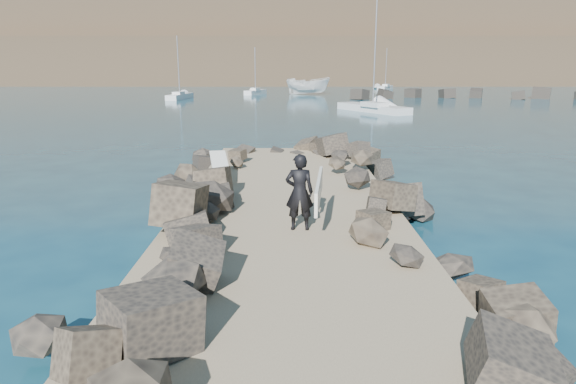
# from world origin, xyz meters

# --- Properties ---
(ground) EXTENTS (800.00, 800.00, 0.00)m
(ground) POSITION_xyz_m (0.00, 0.00, 0.00)
(ground) COLOR #0F384C
(ground) RESTS_ON ground
(jetty) EXTENTS (6.00, 26.00, 0.60)m
(jetty) POSITION_xyz_m (0.00, -2.00, 0.30)
(jetty) COLOR #8C7759
(jetty) RESTS_ON ground
(riprap_left) EXTENTS (2.60, 22.00, 1.00)m
(riprap_left) POSITION_xyz_m (-2.90, -1.50, 0.50)
(riprap_left) COLOR black
(riprap_left) RESTS_ON ground
(riprap_right) EXTENTS (2.60, 22.00, 1.00)m
(riprap_right) POSITION_xyz_m (2.90, -1.50, 0.50)
(riprap_right) COLOR black
(riprap_right) RESTS_ON ground
(breakwater_secondary) EXTENTS (52.00, 4.00, 1.20)m
(breakwater_secondary) POSITION_xyz_m (35.00, 55.00, 0.60)
(breakwater_secondary) COLOR black
(breakwater_secondary) RESTS_ON ground
(headland) EXTENTS (360.00, 140.00, 32.00)m
(headland) POSITION_xyz_m (10.00, 160.00, 16.00)
(headland) COLOR #2D4919
(headland) RESTS_ON ground
(surfboard_resting) EXTENTS (0.98, 2.26, 0.07)m
(surfboard_resting) POSITION_xyz_m (-2.31, 4.32, 1.04)
(surfboard_resting) COLOR white
(surfboard_resting) RESTS_ON riprap_left
(boat_imported) EXTENTS (6.89, 3.94, 2.51)m
(boat_imported) POSITION_xyz_m (2.87, 63.96, 1.25)
(boat_imported) COLOR silver
(boat_imported) RESTS_ON ground
(surfer_with_board) EXTENTS (0.94, 2.25, 1.82)m
(surfer_with_board) POSITION_xyz_m (0.33, -1.05, 1.51)
(surfer_with_board) COLOR black
(surfer_with_board) RESTS_ON jetty
(sailboat_b) EXTENTS (3.10, 5.63, 6.86)m
(sailboat_b) POSITION_xyz_m (-4.84, 64.07, 0.35)
(sailboat_b) COLOR silver
(sailboat_b) RESTS_ON ground
(sailboat_d) EXTENTS (3.61, 5.83, 7.17)m
(sailboat_d) POSITION_xyz_m (16.99, 78.90, 0.35)
(sailboat_d) COLOR silver
(sailboat_d) RESTS_ON ground
(sailboat_a) EXTENTS (2.37, 6.69, 7.95)m
(sailboat_a) POSITION_xyz_m (-13.90, 53.89, 0.35)
(sailboat_a) COLOR silver
(sailboat_a) RESTS_ON ground
(sailboat_c) EXTENTS (6.08, 8.48, 10.33)m
(sailboat_c) POSITION_xyz_m (7.96, 36.02, 0.35)
(sailboat_c) COLOR silver
(sailboat_c) RESTS_ON ground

